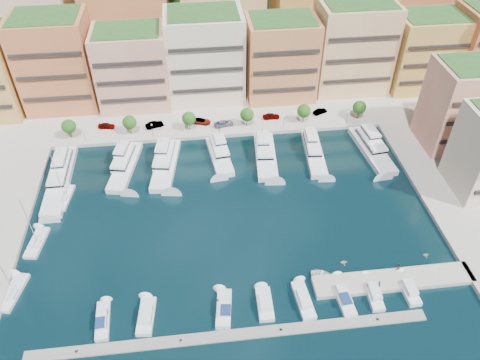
{
  "coord_description": "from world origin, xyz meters",
  "views": [
    {
      "loc": [
        -6.65,
        -74.4,
        76.01
      ],
      "look_at": [
        2.72,
        5.09,
        6.0
      ],
      "focal_mm": 35.0,
      "sensor_mm": 36.0,
      "label": 1
    }
  ],
  "objects_px": {
    "tender_0": "(322,275)",
    "car_1": "(155,125)",
    "tree_3": "(247,115)",
    "yacht_3": "(219,153)",
    "lamppost_0": "(84,133)",
    "cruiser_8": "(373,293)",
    "tree_1": "(129,122)",
    "car_5": "(320,111)",
    "lamppost_3": "(284,120)",
    "lamppost_2": "(219,124)",
    "cruiser_6": "(304,300)",
    "cruiser_5": "(265,304)",
    "car_2": "(201,121)",
    "cruiser_1": "(103,321)",
    "person_1": "(398,267)",
    "cruiser_2": "(146,316)",
    "tree_2": "(189,118)",
    "sailboat_2": "(65,198)",
    "yacht_0": "(60,176)",
    "car_0": "(106,126)",
    "cruiser_9": "(408,290)",
    "sailboat_0": "(13,293)",
    "tree_0": "(69,126)",
    "sailboat_1": "(37,243)",
    "yacht_2": "(166,162)",
    "cruiser_7": "(343,297)",
    "tender_3": "(426,255)",
    "lamppost_1": "(152,129)",
    "cruiser_4": "(224,309)",
    "tender_1": "(344,262)",
    "tree_5": "(359,107)",
    "yacht_1": "(125,164)",
    "car_4": "(271,116)",
    "yacht_4": "(265,154)",
    "car_3": "(224,123)",
    "person_0": "(379,284)"
  },
  "relations": [
    {
      "from": "tree_3",
      "to": "yacht_3",
      "type": "height_order",
      "value": "tree_3"
    },
    {
      "from": "tender_3",
      "to": "cruiser_4",
      "type": "bearing_deg",
      "value": 99.19
    },
    {
      "from": "yacht_4",
      "to": "car_3",
      "type": "relative_size",
      "value": 3.52
    },
    {
      "from": "tree_3",
      "to": "cruiser_7",
      "type": "xyz_separation_m",
      "value": [
        11.01,
        -58.12,
        -4.17
      ]
    },
    {
      "from": "tree_0",
      "to": "sailboat_1",
      "type": "bearing_deg",
      "value": -92.97
    },
    {
      "from": "tender_1",
      "to": "cruiser_2",
      "type": "bearing_deg",
      "value": 103.2
    },
    {
      "from": "yacht_2",
      "to": "yacht_3",
      "type": "relative_size",
      "value": 1.25
    },
    {
      "from": "lamppost_3",
      "to": "car_1",
      "type": "xyz_separation_m",
      "value": [
        -35.69,
        4.72,
        -2.0
      ]
    },
    {
      "from": "tree_5",
      "to": "person_1",
      "type": "distance_m",
      "value": 54.26
    },
    {
      "from": "yacht_1",
      "to": "car_3",
      "type": "xyz_separation_m",
      "value": [
        26.35,
        14.19,
        0.7
      ]
    },
    {
      "from": "tree_1",
      "to": "lamppost_2",
      "type": "relative_size",
      "value": 1.35
    },
    {
      "from": "lamppost_0",
      "to": "yacht_1",
      "type": "relative_size",
      "value": 0.21
    },
    {
      "from": "lamppost_0",
      "to": "cruiser_8",
      "type": "xyz_separation_m",
      "value": [
        60.99,
        -55.79,
        -3.28
      ]
    },
    {
      "from": "cruiser_7",
      "to": "tree_2",
      "type": "bearing_deg",
      "value": 114.92
    },
    {
      "from": "lamppost_1",
      "to": "cruiser_5",
      "type": "bearing_deg",
      "value": -68.55
    },
    {
      "from": "cruiser_8",
      "to": "lamppost_0",
      "type": "bearing_deg",
      "value": 137.55
    },
    {
      "from": "person_1",
      "to": "yacht_0",
      "type": "bearing_deg",
      "value": -39.95
    },
    {
      "from": "tree_5",
      "to": "person_1",
      "type": "bearing_deg",
      "value": -99.1
    },
    {
      "from": "tree_0",
      "to": "lamppost_2",
      "type": "xyz_separation_m",
      "value": [
        40.0,
        -2.3,
        -0.92
      ]
    },
    {
      "from": "sailboat_1",
      "to": "car_5",
      "type": "relative_size",
      "value": 3.05
    },
    {
      "from": "sailboat_2",
      "to": "cruiser_2",
      "type": "bearing_deg",
      "value": -59.6
    },
    {
      "from": "cruiser_5",
      "to": "car_2",
      "type": "relative_size",
      "value": 1.41
    },
    {
      "from": "tree_1",
      "to": "car_5",
      "type": "bearing_deg",
      "value": 4.03
    },
    {
      "from": "cruiser_1",
      "to": "yacht_0",
      "type": "bearing_deg",
      "value": 108.9
    },
    {
      "from": "tree_0",
      "to": "yacht_0",
      "type": "xyz_separation_m",
      "value": [
        -0.36,
        -16.21,
        -3.53
      ]
    },
    {
      "from": "car_0",
      "to": "car_5",
      "type": "height_order",
      "value": "car_0"
    },
    {
      "from": "tree_3",
      "to": "car_4",
      "type": "distance_m",
      "value": 8.49
    },
    {
      "from": "lamppost_2",
      "to": "lamppost_3",
      "type": "xyz_separation_m",
      "value": [
        18.0,
        0.0,
        0.0
      ]
    },
    {
      "from": "tree_0",
      "to": "sailboat_2",
      "type": "relative_size",
      "value": 0.43
    },
    {
      "from": "lamppost_0",
      "to": "cruiser_1",
      "type": "height_order",
      "value": "lamppost_0"
    },
    {
      "from": "cruiser_4",
      "to": "lamppost_2",
      "type": "bearing_deg",
      "value": 86.1
    },
    {
      "from": "lamppost_2",
      "to": "cruiser_1",
      "type": "bearing_deg",
      "value": -114.99
    },
    {
      "from": "cruiser_9",
      "to": "yacht_4",
      "type": "bearing_deg",
      "value": 115.02
    },
    {
      "from": "cruiser_8",
      "to": "yacht_3",
      "type": "bearing_deg",
      "value": 119.1
    },
    {
      "from": "tree_1",
      "to": "car_1",
      "type": "distance_m",
      "value": 7.36
    },
    {
      "from": "cruiser_2",
      "to": "cruiser_8",
      "type": "distance_m",
      "value": 43.14
    },
    {
      "from": "yacht_0",
      "to": "car_0",
      "type": "distance_m",
      "value": 21.92
    },
    {
      "from": "lamppost_1",
      "to": "sailboat_0",
      "type": "xyz_separation_m",
      "value": [
        -25.85,
        -47.41,
        -3.51
      ]
    },
    {
      "from": "tender_0",
      "to": "car_1",
      "type": "relative_size",
      "value": 0.89
    },
    {
      "from": "cruiser_1",
      "to": "person_1",
      "type": "bearing_deg",
      "value": 4.58
    },
    {
      "from": "tree_2",
      "to": "tree_3",
      "type": "bearing_deg",
      "value": 0.0
    },
    {
      "from": "cruiser_9",
      "to": "sailboat_0",
      "type": "distance_m",
      "value": 76.35
    },
    {
      "from": "cruiser_2",
      "to": "cruiser_7",
      "type": "height_order",
      "value": "cruiser_7"
    },
    {
      "from": "lamppost_2",
      "to": "cruiser_6",
      "type": "distance_m",
      "value": 57.03
    },
    {
      "from": "yacht_3",
      "to": "cruiser_1",
      "type": "xyz_separation_m",
      "value": [
        -25.25,
        -46.29,
        -0.64
      ]
    },
    {
      "from": "yacht_3",
      "to": "tender_3",
      "type": "relative_size",
      "value": 11.95
    },
    {
      "from": "person_0",
      "to": "car_4",
      "type": "bearing_deg",
      "value": -3.98
    },
    {
      "from": "yacht_2",
      "to": "cruiser_2",
      "type": "distance_m",
      "value": 44.58
    },
    {
      "from": "car_4",
      "to": "sailboat_1",
      "type": "bearing_deg",
      "value": 126.15
    },
    {
      "from": "tree_3",
      "to": "lamppost_3",
      "type": "xyz_separation_m",
      "value": [
        10.0,
        -2.3,
        -0.92
      ]
    }
  ]
}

